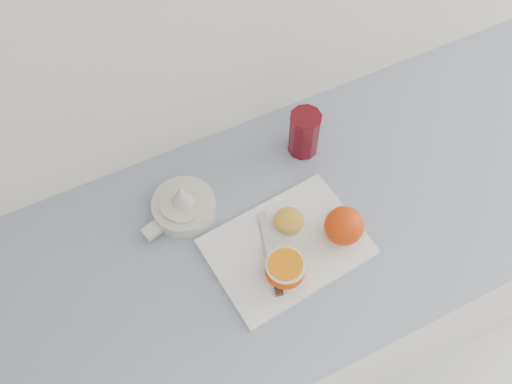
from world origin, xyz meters
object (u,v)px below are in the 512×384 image
(cutting_board, at_px, (287,247))
(red_tumbler, at_px, (304,134))
(citrus_juicer, at_px, (183,205))
(counter, at_px, (296,290))
(half_orange, at_px, (285,269))

(cutting_board, bearing_deg, red_tumbler, 54.10)
(cutting_board, xyz_separation_m, red_tumbler, (0.16, 0.22, 0.05))
(cutting_board, xyz_separation_m, citrus_juicer, (-0.16, 0.18, 0.02))
(counter, xyz_separation_m, cutting_board, (-0.08, -0.05, 0.45))
(counter, relative_size, cutting_board, 6.98)
(half_orange, relative_size, red_tumbler, 0.70)
(half_orange, xyz_separation_m, citrus_juicer, (-0.13, 0.24, -0.01))
(counter, bearing_deg, cutting_board, -147.29)
(citrus_juicer, bearing_deg, red_tumbler, 6.30)
(counter, xyz_separation_m, half_orange, (-0.11, -0.11, 0.48))
(counter, relative_size, half_orange, 26.78)
(counter, bearing_deg, red_tumbler, 64.86)
(half_orange, distance_m, citrus_juicer, 0.27)
(red_tumbler, bearing_deg, cutting_board, -125.90)
(counter, distance_m, half_orange, 0.51)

